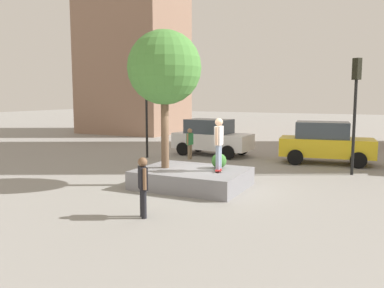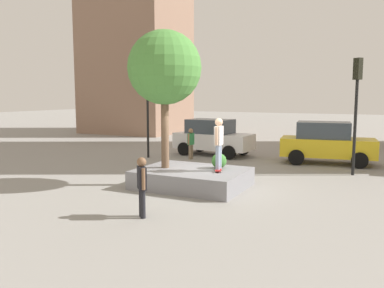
% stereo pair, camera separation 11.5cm
% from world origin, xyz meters
% --- Properties ---
extents(ground_plane, '(120.00, 120.00, 0.00)m').
position_xyz_m(ground_plane, '(0.00, 0.00, 0.00)').
color(ground_plane, gray).
extents(planter_ledge, '(3.72, 2.82, 0.63)m').
position_xyz_m(planter_ledge, '(-0.32, -0.25, 0.32)').
color(planter_ledge, gray).
rests_on(planter_ledge, ground).
extents(plaza_tree, '(2.61, 2.61, 4.87)m').
position_xyz_m(plaza_tree, '(-1.33, -0.37, 4.17)').
color(plaza_tree, brown).
rests_on(plaza_tree, planter_ledge).
extents(boxwood_shrub, '(0.54, 0.54, 0.54)m').
position_xyz_m(boxwood_shrub, '(0.46, 0.36, 0.90)').
color(boxwood_shrub, '#3D7A33').
rests_on(boxwood_shrub, planter_ledge).
extents(skateboard, '(0.47, 0.82, 0.07)m').
position_xyz_m(skateboard, '(0.65, -0.14, 0.69)').
color(skateboard, '#A51E1E').
rests_on(skateboard, planter_ledge).
extents(skateboarder, '(0.27, 0.59, 1.75)m').
position_xyz_m(skateboarder, '(0.65, -0.14, 1.72)').
color(skateboarder, '#8C9EB7').
rests_on(skateboarder, skateboard).
extents(police_car, '(4.29, 2.21, 1.94)m').
position_xyz_m(police_car, '(-2.65, 7.05, 0.99)').
color(police_car, white).
rests_on(police_car, ground).
extents(taxi_cab, '(4.46, 2.44, 1.98)m').
position_xyz_m(taxi_cab, '(3.25, 6.93, 1.01)').
color(taxi_cab, gold).
rests_on(taxi_cab, ground).
extents(traffic_light_corner, '(0.37, 0.37, 4.69)m').
position_xyz_m(traffic_light_corner, '(4.64, 4.55, 3.19)').
color(traffic_light_corner, black).
rests_on(traffic_light_corner, ground).
extents(traffic_light_median, '(0.34, 0.29, 4.64)m').
position_xyz_m(traffic_light_median, '(-5.32, 4.81, 3.16)').
color(traffic_light_median, black).
rests_on(traffic_light_median, ground).
extents(pedestrian_crossing, '(0.24, 0.53, 1.57)m').
position_xyz_m(pedestrian_crossing, '(-3.09, 5.28, 0.90)').
color(pedestrian_crossing, '#847056').
rests_on(pedestrian_crossing, ground).
extents(bystander_watching, '(0.43, 0.44, 1.62)m').
position_xyz_m(bystander_watching, '(0.05, -4.02, 0.93)').
color(bystander_watching, black).
rests_on(bystander_watching, ground).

